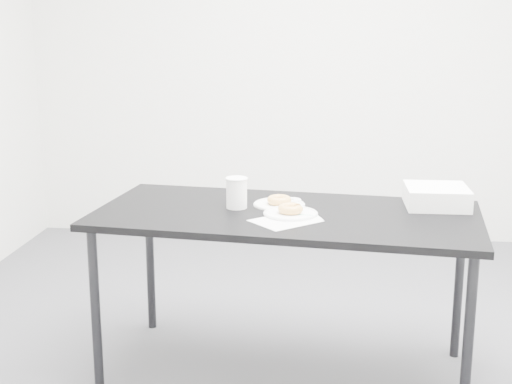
# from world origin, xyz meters

# --- Properties ---
(floor) EXTENTS (4.00, 4.00, 0.00)m
(floor) POSITION_xyz_m (0.00, 0.00, 0.00)
(floor) COLOR #48484D
(floor) RESTS_ON ground
(wall_back) EXTENTS (4.00, 0.02, 2.70)m
(wall_back) POSITION_xyz_m (0.00, 2.00, 1.35)
(wall_back) COLOR white
(wall_back) RESTS_ON floor
(table) EXTENTS (1.76, 0.97, 0.77)m
(table) POSITION_xyz_m (0.04, -0.18, 0.71)
(table) COLOR black
(table) RESTS_ON floor
(scorecard) EXTENTS (0.33, 0.33, 0.00)m
(scorecard) POSITION_xyz_m (0.04, -0.33, 0.77)
(scorecard) COLOR white
(scorecard) RESTS_ON table
(logo_patch) EXTENTS (0.06, 0.06, 0.00)m
(logo_patch) POSITION_xyz_m (0.13, -0.25, 0.77)
(logo_patch) COLOR green
(logo_patch) RESTS_ON scorecard
(pen) EXTENTS (0.12, 0.02, 0.01)m
(pen) POSITION_xyz_m (0.11, -0.26, 0.77)
(pen) COLOR #0D8F69
(pen) RESTS_ON scorecard
(napkin) EXTENTS (0.21, 0.21, 0.00)m
(napkin) POSITION_xyz_m (0.10, -0.26, 0.77)
(napkin) COLOR white
(napkin) RESTS_ON table
(plate_near) EXTENTS (0.24, 0.24, 0.01)m
(plate_near) POSITION_xyz_m (0.06, -0.23, 0.78)
(plate_near) COLOR white
(plate_near) RESTS_ON napkin
(donut_near) EXTENTS (0.13, 0.13, 0.04)m
(donut_near) POSITION_xyz_m (0.06, -0.23, 0.80)
(donut_near) COLOR #E29547
(donut_near) RESTS_ON plate_near
(plate_far) EXTENTS (0.24, 0.24, 0.01)m
(plate_far) POSITION_xyz_m (-0.00, -0.07, 0.77)
(plate_far) COLOR white
(plate_far) RESTS_ON table
(donut_far) EXTENTS (0.13, 0.13, 0.04)m
(donut_far) POSITION_xyz_m (-0.00, -0.07, 0.79)
(donut_far) COLOR #E29547
(donut_far) RESTS_ON plate_far
(coffee_cup) EXTENTS (0.09, 0.09, 0.14)m
(coffee_cup) POSITION_xyz_m (-0.19, -0.14, 0.84)
(coffee_cup) COLOR white
(coffee_cup) RESTS_ON table
(cup_lid) EXTENTS (0.09, 0.09, 0.01)m
(cup_lid) POSITION_xyz_m (0.05, 0.00, 0.77)
(cup_lid) COLOR silver
(cup_lid) RESTS_ON table
(bakery_box) EXTENTS (0.28, 0.28, 0.09)m
(bakery_box) POSITION_xyz_m (0.71, -0.01, 0.81)
(bakery_box) COLOR white
(bakery_box) RESTS_ON table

